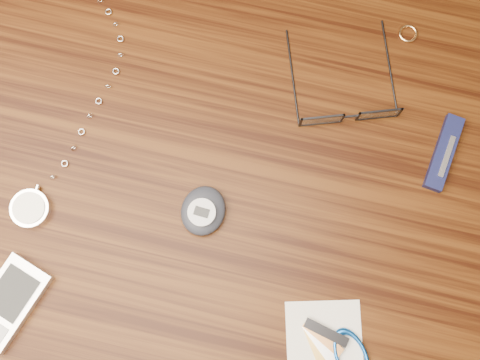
{
  "coord_description": "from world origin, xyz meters",
  "views": [
    {
      "loc": [
        0.1,
        -0.12,
        1.48
      ],
      "look_at": [
        0.07,
        0.03,
        0.76
      ],
      "focal_mm": 45.0,
      "sensor_mm": 36.0,
      "label": 1
    }
  ],
  "objects_px": {
    "pocket_watch": "(34,201)",
    "pocket_knife": "(444,153)",
    "notepad_keys": "(338,350)",
    "eyeglasses": "(349,112)",
    "pda_phone": "(8,303)",
    "desk": "(189,203)",
    "pedometer": "(203,211)"
  },
  "relations": [
    {
      "from": "pda_phone",
      "to": "pedometer",
      "type": "xyz_separation_m",
      "value": [
        0.2,
        0.16,
        0.0
      ]
    },
    {
      "from": "pocket_watch",
      "to": "pocket_knife",
      "type": "xyz_separation_m",
      "value": [
        0.48,
        0.18,
        -0.0
      ]
    },
    {
      "from": "desk",
      "to": "notepad_keys",
      "type": "height_order",
      "value": "notepad_keys"
    },
    {
      "from": "pedometer",
      "to": "notepad_keys",
      "type": "relative_size",
      "value": 0.51
    },
    {
      "from": "pda_phone",
      "to": "notepad_keys",
      "type": "relative_size",
      "value": 0.93
    },
    {
      "from": "pocket_watch",
      "to": "eyeglasses",
      "type": "bearing_deg",
      "value": 29.51
    },
    {
      "from": "pocket_watch",
      "to": "notepad_keys",
      "type": "xyz_separation_m",
      "value": [
        0.39,
        -0.09,
        -0.0
      ]
    },
    {
      "from": "desk",
      "to": "pedometer",
      "type": "height_order",
      "value": "pedometer"
    },
    {
      "from": "eyeglasses",
      "to": "pedometer",
      "type": "distance_m",
      "value": 0.22
    },
    {
      "from": "pedometer",
      "to": "pocket_knife",
      "type": "distance_m",
      "value": 0.31
    },
    {
      "from": "pda_phone",
      "to": "pocket_knife",
      "type": "relative_size",
      "value": 1.16
    },
    {
      "from": "notepad_keys",
      "to": "desk",
      "type": "bearing_deg",
      "value": 147.52
    },
    {
      "from": "desk",
      "to": "pda_phone",
      "type": "bearing_deg",
      "value": -132.52
    },
    {
      "from": "desk",
      "to": "pocket_knife",
      "type": "height_order",
      "value": "pocket_knife"
    },
    {
      "from": "pocket_watch",
      "to": "notepad_keys",
      "type": "height_order",
      "value": "pocket_watch"
    },
    {
      "from": "eyeglasses",
      "to": "notepad_keys",
      "type": "bearing_deg",
      "value": -81.04
    },
    {
      "from": "desk",
      "to": "pocket_knife",
      "type": "relative_size",
      "value": 9.96
    },
    {
      "from": "pocket_watch",
      "to": "notepad_keys",
      "type": "relative_size",
      "value": 2.5
    },
    {
      "from": "pda_phone",
      "to": "notepad_keys",
      "type": "distance_m",
      "value": 0.39
    },
    {
      "from": "desk",
      "to": "pda_phone",
      "type": "height_order",
      "value": "pda_phone"
    },
    {
      "from": "desk",
      "to": "eyeglasses",
      "type": "height_order",
      "value": "eyeglasses"
    },
    {
      "from": "eyeglasses",
      "to": "pocket_watch",
      "type": "relative_size",
      "value": 0.53
    },
    {
      "from": "pedometer",
      "to": "pocket_knife",
      "type": "bearing_deg",
      "value": 27.18
    },
    {
      "from": "pda_phone",
      "to": "pocket_knife",
      "type": "xyz_separation_m",
      "value": [
        0.47,
        0.3,
        -0.0
      ]
    },
    {
      "from": "pocket_knife",
      "to": "pedometer",
      "type": "bearing_deg",
      "value": -152.82
    },
    {
      "from": "pedometer",
      "to": "pocket_knife",
      "type": "xyz_separation_m",
      "value": [
        0.27,
        0.14,
        -0.0
      ]
    },
    {
      "from": "eyeglasses",
      "to": "pda_phone",
      "type": "bearing_deg",
      "value": -136.94
    },
    {
      "from": "pedometer",
      "to": "notepad_keys",
      "type": "distance_m",
      "value": 0.23
    },
    {
      "from": "eyeglasses",
      "to": "pda_phone",
      "type": "height_order",
      "value": "eyeglasses"
    },
    {
      "from": "notepad_keys",
      "to": "pocket_knife",
      "type": "distance_m",
      "value": 0.27
    },
    {
      "from": "pda_phone",
      "to": "notepad_keys",
      "type": "bearing_deg",
      "value": 5.49
    },
    {
      "from": "desk",
      "to": "pocket_knife",
      "type": "xyz_separation_m",
      "value": [
        0.3,
        0.12,
        0.11
      ]
    }
  ]
}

